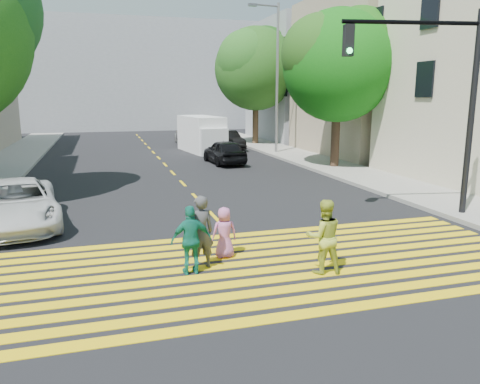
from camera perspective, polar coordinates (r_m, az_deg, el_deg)
name	(u,v)px	position (r m, az deg, el deg)	size (l,w,h in m)	color
ground	(282,288)	(9.74, 5.11, -11.58)	(120.00, 120.00, 0.00)	black
sidewalk_left	(13,160)	(30.97, -25.96, 3.55)	(3.00, 40.00, 0.15)	gray
sidewalk_right	(326,164)	(26.41, 10.39, 3.32)	(3.00, 60.00, 0.15)	gray
crosswalk	(261,266)	(10.85, 2.61, -9.02)	(13.40, 5.30, 0.01)	yellow
lane_line	(156,155)	(31.22, -10.22, 4.47)	(0.12, 34.40, 0.01)	yellow
building_right_tan	(391,77)	(32.91, 17.91, 13.18)	(10.00, 10.00, 10.00)	tan
building_right_grey	(317,82)	(42.48, 9.37, 13.13)	(10.00, 10.00, 10.00)	gray
backdrop_block	(129,76)	(56.45, -13.43, 13.60)	(30.00, 8.00, 12.00)	gray
tree_right_near	(340,60)	(25.27, 12.07, 15.49)	(6.99, 6.62, 8.30)	black
tree_right_far	(256,64)	(36.96, 2.00, 15.29)	(8.30, 8.30, 9.10)	#402B1F
pedestrian_man	(200,232)	(10.53, -4.84, -4.91)	(0.61, 0.40, 1.68)	#3F3F41
pedestrian_woman	(324,237)	(10.37, 10.19, -5.38)	(0.81, 0.63, 1.66)	#B0BF38
pedestrian_child	(224,233)	(11.24, -1.92, -4.96)	(0.61, 0.40, 1.24)	#BB639C
pedestrian_extra	(191,240)	(10.25, -5.96, -5.84)	(0.90, 0.37, 1.53)	#137561
white_sedan	(16,204)	(15.31, -25.62, -1.35)	(2.28, 4.95, 1.38)	silver
dark_car_near	(224,152)	(26.70, -1.93, 4.93)	(1.63, 4.06, 1.38)	black
silver_car	(189,135)	(37.60, -6.29, 6.88)	(2.00, 4.92, 1.43)	#A9A9A9
dark_car_parked	(228,140)	(33.88, -1.51, 6.34)	(1.42, 4.07, 1.34)	black
white_van	(202,135)	(32.41, -4.60, 6.92)	(2.57, 5.35, 2.43)	white
traffic_signal	(438,86)	(15.68, 22.97, 11.79)	(4.29, 1.00, 6.35)	black
street_lamp	(275,69)	(31.07, 4.24, 14.68)	(2.16, 0.48, 9.52)	gray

